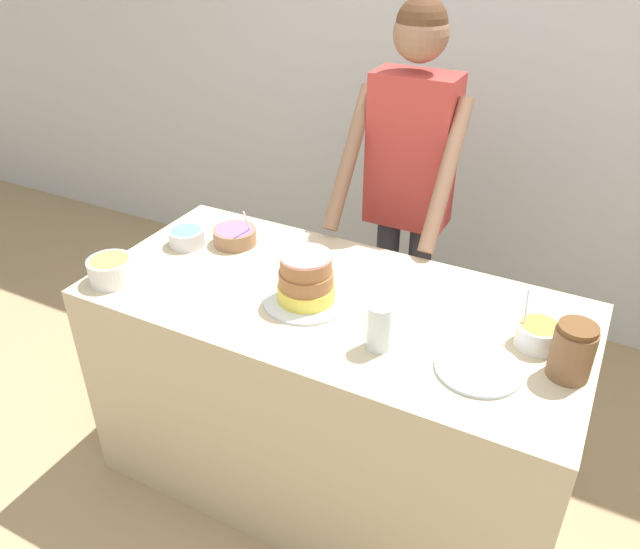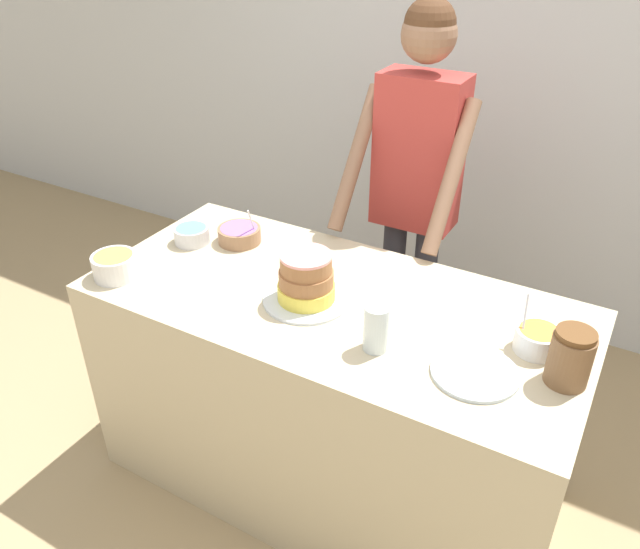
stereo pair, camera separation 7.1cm
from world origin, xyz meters
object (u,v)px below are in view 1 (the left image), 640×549
(drinking_glass, at_px, (379,327))
(ceramic_plate, at_px, (478,368))
(frosting_bowl_purple, at_px, (235,235))
(frosting_bowl_blue, at_px, (187,237))
(frosting_bowl_orange, at_px, (538,334))
(frosting_bowl_yellow, at_px, (111,269))
(stoneware_jar, at_px, (573,351))
(cake, at_px, (306,281))
(person_baker, at_px, (410,167))

(drinking_glass, distance_m, ceramic_plate, 0.32)
(frosting_bowl_purple, relative_size, drinking_glass, 1.12)
(frosting_bowl_purple, distance_m, drinking_glass, 0.85)
(frosting_bowl_blue, xyz_separation_m, frosting_bowl_purple, (0.16, 0.10, -0.00))
(frosting_bowl_purple, relative_size, ceramic_plate, 0.67)
(frosting_bowl_orange, relative_size, frosting_bowl_yellow, 1.07)
(frosting_bowl_yellow, height_order, stoneware_jar, stoneware_jar)
(cake, distance_m, drinking_glass, 0.34)
(frosting_bowl_blue, relative_size, frosting_bowl_purple, 0.81)
(frosting_bowl_purple, height_order, ceramic_plate, frosting_bowl_purple)
(drinking_glass, distance_m, stoneware_jar, 0.56)
(frosting_bowl_orange, relative_size, stoneware_jar, 0.98)
(person_baker, relative_size, frosting_bowl_blue, 12.71)
(frosting_bowl_purple, xyz_separation_m, drinking_glass, (0.78, -0.36, 0.04))
(stoneware_jar, bearing_deg, frosting_bowl_purple, 170.34)
(frosting_bowl_purple, xyz_separation_m, ceramic_plate, (1.08, -0.32, -0.03))
(frosting_bowl_orange, distance_m, frosting_bowl_blue, 1.37)
(frosting_bowl_blue, bearing_deg, frosting_bowl_purple, 31.34)
(frosting_bowl_blue, distance_m, drinking_glass, 0.97)
(frosting_bowl_blue, bearing_deg, drinking_glass, -15.29)
(person_baker, height_order, frosting_bowl_blue, person_baker)
(frosting_bowl_orange, xyz_separation_m, frosting_bowl_blue, (-1.37, 0.02, -0.01))
(person_baker, bearing_deg, frosting_bowl_blue, -135.03)
(stoneware_jar, bearing_deg, cake, -179.35)
(frosting_bowl_blue, bearing_deg, person_baker, 44.97)
(frosting_bowl_orange, bearing_deg, stoneware_jar, -44.55)
(frosting_bowl_blue, relative_size, stoneware_jar, 0.80)
(frosting_bowl_blue, xyz_separation_m, ceramic_plate, (1.24, -0.22, -0.03))
(cake, xyz_separation_m, frosting_bowl_orange, (0.75, 0.12, -0.04))
(stoneware_jar, bearing_deg, person_baker, 135.12)
(frosting_bowl_blue, relative_size, drinking_glass, 0.91)
(drinking_glass, bearing_deg, stoneware_jar, 13.72)
(frosting_bowl_yellow, height_order, frosting_bowl_blue, frosting_bowl_yellow)
(drinking_glass, bearing_deg, cake, 159.16)
(frosting_bowl_orange, bearing_deg, drinking_glass, -151.30)
(cake, bearing_deg, person_baker, 85.84)
(frosting_bowl_yellow, bearing_deg, drinking_glass, 4.99)
(cake, height_order, ceramic_plate, cake)
(person_baker, height_order, frosting_bowl_orange, person_baker)
(person_baker, relative_size, cake, 5.89)
(cake, relative_size, ceramic_plate, 1.17)
(frosting_bowl_orange, relative_size, ceramic_plate, 0.67)
(frosting_bowl_purple, bearing_deg, person_baker, 48.32)
(frosting_bowl_orange, xyz_separation_m, frosting_bowl_purple, (-1.21, 0.12, -0.01))
(frosting_bowl_orange, relative_size, frosting_bowl_blue, 1.23)
(frosting_bowl_orange, relative_size, frosting_bowl_purple, 1.00)
(frosting_bowl_yellow, xyz_separation_m, drinking_glass, (1.01, 0.09, 0.03))
(frosting_bowl_purple, bearing_deg, frosting_bowl_orange, -5.60)
(frosting_bowl_orange, distance_m, stoneware_jar, 0.16)
(drinking_glass, bearing_deg, frosting_bowl_orange, 28.70)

